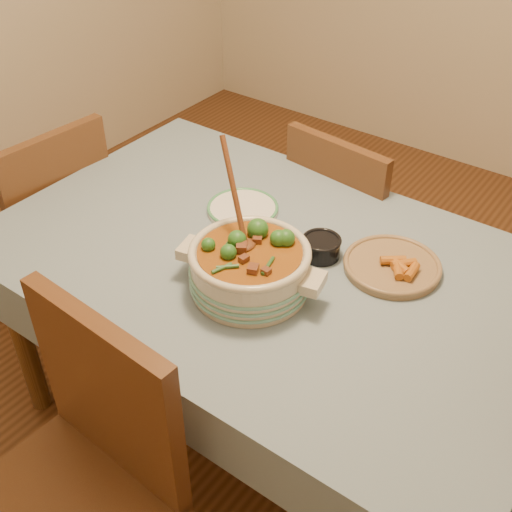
{
  "coord_description": "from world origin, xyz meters",
  "views": [
    {
      "loc": [
        0.85,
        -1.22,
        1.91
      ],
      "look_at": [
        0.05,
        -0.13,
        0.87
      ],
      "focal_mm": 45.0,
      "sensor_mm": 36.0,
      "label": 1
    }
  ],
  "objects_px": {
    "dining_table": "(269,282)",
    "fried_plate": "(392,264)",
    "stew_casserole": "(250,265)",
    "condiment_bowl": "(321,246)",
    "chair_left": "(51,221)",
    "white_plate": "(243,208)",
    "chair_far": "(347,223)",
    "chair_near": "(81,477)"
  },
  "relations": [
    {
      "from": "chair_left",
      "to": "dining_table",
      "type": "bearing_deg",
      "value": 98.28
    },
    {
      "from": "dining_table",
      "to": "white_plate",
      "type": "xyz_separation_m",
      "value": [
        -0.21,
        0.15,
        0.1
      ]
    },
    {
      "from": "fried_plate",
      "to": "white_plate",
      "type": "bearing_deg",
      "value": -178.58
    },
    {
      "from": "condiment_bowl",
      "to": "chair_left",
      "type": "distance_m",
      "value": 1.14
    },
    {
      "from": "white_plate",
      "to": "chair_far",
      "type": "xyz_separation_m",
      "value": [
        0.14,
        0.47,
        -0.26
      ]
    },
    {
      "from": "white_plate",
      "to": "fried_plate",
      "type": "xyz_separation_m",
      "value": [
        0.53,
        0.01,
        0.01
      ]
    },
    {
      "from": "fried_plate",
      "to": "chair_left",
      "type": "bearing_deg",
      "value": -170.23
    },
    {
      "from": "condiment_bowl",
      "to": "chair_left",
      "type": "xyz_separation_m",
      "value": [
        -1.09,
        -0.16,
        -0.27
      ]
    },
    {
      "from": "condiment_bowl",
      "to": "chair_far",
      "type": "xyz_separation_m",
      "value": [
        -0.18,
        0.52,
        -0.28
      ]
    },
    {
      "from": "dining_table",
      "to": "chair_left",
      "type": "bearing_deg",
      "value": -176.51
    },
    {
      "from": "stew_casserole",
      "to": "fried_plate",
      "type": "bearing_deg",
      "value": 47.96
    },
    {
      "from": "stew_casserole",
      "to": "chair_far",
      "type": "relative_size",
      "value": 0.47
    },
    {
      "from": "white_plate",
      "to": "chair_near",
      "type": "relative_size",
      "value": 0.3
    },
    {
      "from": "chair_far",
      "to": "stew_casserole",
      "type": "bearing_deg",
      "value": 104.22
    },
    {
      "from": "condiment_bowl",
      "to": "chair_left",
      "type": "height_order",
      "value": "chair_left"
    },
    {
      "from": "dining_table",
      "to": "stew_casserole",
      "type": "bearing_deg",
      "value": -76.17
    },
    {
      "from": "dining_table",
      "to": "white_plate",
      "type": "relative_size",
      "value": 5.65
    },
    {
      "from": "fried_plate",
      "to": "condiment_bowl",
      "type": "bearing_deg",
      "value": -161.81
    },
    {
      "from": "white_plate",
      "to": "condiment_bowl",
      "type": "distance_m",
      "value": 0.33
    },
    {
      "from": "fried_plate",
      "to": "chair_near",
      "type": "height_order",
      "value": "chair_near"
    },
    {
      "from": "dining_table",
      "to": "chair_near",
      "type": "distance_m",
      "value": 0.76
    },
    {
      "from": "fried_plate",
      "to": "chair_far",
      "type": "height_order",
      "value": "chair_far"
    },
    {
      "from": "fried_plate",
      "to": "chair_left",
      "type": "height_order",
      "value": "chair_left"
    },
    {
      "from": "chair_far",
      "to": "chair_left",
      "type": "height_order",
      "value": "chair_left"
    },
    {
      "from": "chair_far",
      "to": "chair_left",
      "type": "bearing_deg",
      "value": 43.13
    },
    {
      "from": "dining_table",
      "to": "fried_plate",
      "type": "bearing_deg",
      "value": 27.49
    },
    {
      "from": "chair_far",
      "to": "chair_near",
      "type": "relative_size",
      "value": 0.91
    },
    {
      "from": "fried_plate",
      "to": "dining_table",
      "type": "bearing_deg",
      "value": -152.51
    },
    {
      "from": "dining_table",
      "to": "condiment_bowl",
      "type": "xyz_separation_m",
      "value": [
        0.11,
        0.1,
        0.13
      ]
    },
    {
      "from": "fried_plate",
      "to": "chair_left",
      "type": "xyz_separation_m",
      "value": [
        -1.29,
        -0.22,
        -0.25
      ]
    },
    {
      "from": "stew_casserole",
      "to": "fried_plate",
      "type": "distance_m",
      "value": 0.42
    },
    {
      "from": "dining_table",
      "to": "chair_far",
      "type": "distance_m",
      "value": 0.64
    },
    {
      "from": "dining_table",
      "to": "chair_near",
      "type": "height_order",
      "value": "chair_near"
    },
    {
      "from": "fried_plate",
      "to": "stew_casserole",
      "type": "bearing_deg",
      "value": -132.04
    },
    {
      "from": "condiment_bowl",
      "to": "fried_plate",
      "type": "relative_size",
      "value": 0.37
    },
    {
      "from": "stew_casserole",
      "to": "condiment_bowl",
      "type": "xyz_separation_m",
      "value": [
        0.08,
        0.24,
        -0.05
      ]
    },
    {
      "from": "white_plate",
      "to": "fried_plate",
      "type": "relative_size",
      "value": 0.93
    },
    {
      "from": "dining_table",
      "to": "chair_far",
      "type": "relative_size",
      "value": 1.88
    },
    {
      "from": "white_plate",
      "to": "chair_far",
      "type": "height_order",
      "value": "chair_far"
    },
    {
      "from": "stew_casserole",
      "to": "condiment_bowl",
      "type": "bearing_deg",
      "value": 72.01
    },
    {
      "from": "chair_far",
      "to": "condiment_bowl",
      "type": "bearing_deg",
      "value": 115.78
    },
    {
      "from": "stew_casserole",
      "to": "fried_plate",
      "type": "xyz_separation_m",
      "value": [
        0.28,
        0.31,
        -0.06
      ]
    }
  ]
}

